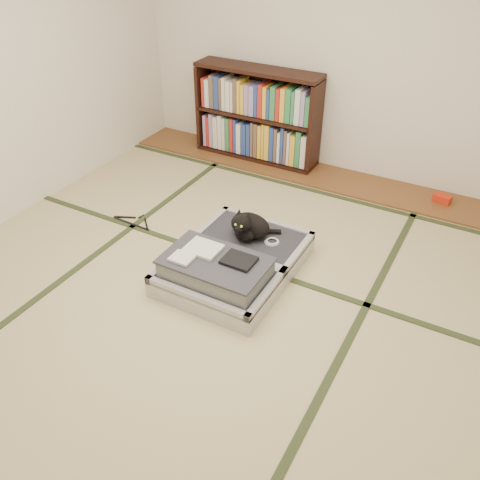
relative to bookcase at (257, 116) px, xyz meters
The scene contains 10 objects.
floor 2.23m from the bookcase, 71.07° to the right, with size 4.50×4.50×0.00m, color #CBB387.
wood_strip 0.84m from the bookcase, ahead, with size 4.00×0.50×0.02m, color brown.
red_item 1.92m from the bookcase, ahead, with size 0.15×0.09×0.07m, color red.
room_shell 2.41m from the bookcase, 71.07° to the right, with size 4.50×4.50×4.50m.
tatami_borders 1.79m from the bookcase, 65.75° to the right, with size 4.00×4.50×0.01m.
bookcase is the anchor object (origin of this frame).
suitcase 2.01m from the bookcase, 67.62° to the right, with size 0.80×1.07×0.31m.
cat 1.72m from the bookcase, 64.53° to the right, with size 0.36×0.36×0.29m.
cable_coil 1.79m from the bookcase, 58.81° to the right, with size 0.11×0.11×0.03m.
hanger 1.71m from the bookcase, 101.27° to the right, with size 0.39×0.18×0.01m.
Camera 1 is at (1.49, -2.25, 2.31)m, focal length 38.00 mm.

